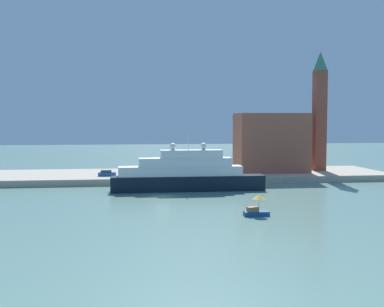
{
  "coord_description": "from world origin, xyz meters",
  "views": [
    {
      "loc": [
        -5.45,
        -85.81,
        13.53
      ],
      "look_at": [
        6.26,
        6.0,
        7.37
      ],
      "focal_mm": 45.17,
      "sensor_mm": 36.0,
      "label": 1
    }
  ],
  "objects": [
    {
      "name": "person_figure",
      "position": [
        -6.92,
        25.43,
        2.2
      ],
      "size": [
        0.36,
        0.36,
        1.66
      ],
      "color": "#334C8C",
      "rests_on": "quay_dock"
    },
    {
      "name": "bell_tower",
      "position": [
        40.75,
        28.29,
        17.2
      ],
      "size": [
        3.66,
        3.66,
        29.12
      ],
      "color": "brown",
      "rests_on": "quay_dock"
    },
    {
      "name": "mooring_bollard",
      "position": [
        -1.25,
        17.33,
        1.73
      ],
      "size": [
        0.44,
        0.44,
        0.61
      ],
      "primitive_type": "cylinder",
      "color": "black",
      "rests_on": "quay_dock"
    },
    {
      "name": "parked_car",
      "position": [
        -10.73,
        22.3,
        1.98
      ],
      "size": [
        3.89,
        1.89,
        1.27
      ],
      "color": "#1E4C99",
      "rests_on": "quay_dock"
    },
    {
      "name": "harbor_building",
      "position": [
        28.18,
        27.03,
        8.45
      ],
      "size": [
        16.73,
        10.12,
        14.04
      ],
      "primitive_type": "cube",
      "color": "#93513D",
      "rests_on": "quay_dock"
    },
    {
      "name": "quay_dock",
      "position": [
        0.0,
        27.59,
        0.71
      ],
      "size": [
        110.0,
        23.18,
        1.43
      ],
      "primitive_type": "cube",
      "color": "#ADA38E",
      "rests_on": "ground"
    },
    {
      "name": "large_yacht",
      "position": [
        5.26,
        7.07,
        3.2
      ],
      "size": [
        29.94,
        3.93,
        11.44
      ],
      "color": "black",
      "rests_on": "ground"
    },
    {
      "name": "small_motorboat",
      "position": [
        12.39,
        -19.11,
        1.22
      ],
      "size": [
        3.58,
        1.86,
        3.08
      ],
      "color": "navy",
      "rests_on": "ground"
    },
    {
      "name": "ground",
      "position": [
        0.0,
        0.0,
        0.0
      ],
      "size": [
        400.0,
        400.0,
        0.0
      ],
      "primitive_type": "plane",
      "color": "slate"
    }
  ]
}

